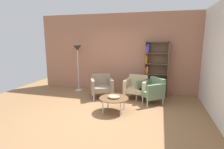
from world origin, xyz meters
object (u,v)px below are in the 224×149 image
object	(u,v)px
coffee_table_low	(114,99)
armchair_corner_red	(102,86)
armchair_near_window	(137,87)
floor_lamp_torchiere	(78,53)
decorative_bowl	(114,97)
armchair_by_bookshelf	(151,90)
bookshelf_tall	(155,69)

from	to	relation	value
coffee_table_low	armchair_corner_red	bearing A→B (deg)	123.39
armchair_near_window	floor_lamp_torchiere	bearing A→B (deg)	178.03
coffee_table_low	floor_lamp_torchiere	distance (m)	2.72
decorative_bowl	armchair_by_bookshelf	bearing A→B (deg)	47.62
decorative_bowl	armchair_by_bookshelf	size ratio (longest dim) A/B	0.34
armchair_corner_red	armchair_near_window	distance (m)	1.19
armchair_near_window	floor_lamp_torchiere	xyz separation A→B (m)	(-2.32, 0.40, 1.03)
bookshelf_tall	coffee_table_low	xyz separation A→B (m)	(-0.99, -1.88, -0.56)
armchair_near_window	coffee_table_low	bearing A→B (deg)	-101.95
coffee_table_low	floor_lamp_torchiere	xyz separation A→B (m)	(-1.86, 1.67, 1.08)
bookshelf_tall	decorative_bowl	world-z (taller)	bookshelf_tall
bookshelf_tall	armchair_corner_red	xyz separation A→B (m)	(-1.72, -0.78, -0.52)
armchair_by_bookshelf	coffee_table_low	bearing A→B (deg)	-81.86
decorative_bowl	armchair_by_bookshelf	world-z (taller)	armchair_by_bookshelf
bookshelf_tall	decorative_bowl	size ratio (longest dim) A/B	5.94
armchair_by_bookshelf	armchair_corner_red	bearing A→B (deg)	-131.36
bookshelf_tall	floor_lamp_torchiere	xyz separation A→B (m)	(-2.85, -0.21, 0.51)
coffee_table_low	floor_lamp_torchiere	bearing A→B (deg)	138.09
decorative_bowl	armchair_near_window	bearing A→B (deg)	70.13
floor_lamp_torchiere	coffee_table_low	bearing A→B (deg)	-41.91
coffee_table_low	armchair_near_window	bearing A→B (deg)	70.13
decorative_bowl	floor_lamp_torchiere	bearing A→B (deg)	138.09
armchair_by_bookshelf	floor_lamp_torchiere	world-z (taller)	floor_lamp_torchiere
decorative_bowl	armchair_corner_red	bearing A→B (deg)	123.39
coffee_table_low	armchair_near_window	world-z (taller)	armchair_near_window
decorative_bowl	bookshelf_tall	bearing A→B (deg)	62.11
coffee_table_low	decorative_bowl	distance (m)	0.06
bookshelf_tall	armchair_by_bookshelf	world-z (taller)	bookshelf_tall
bookshelf_tall	armchair_corner_red	size ratio (longest dim) A/B	2.07
floor_lamp_torchiere	bookshelf_tall	bearing A→B (deg)	4.15
coffee_table_low	armchair_by_bookshelf	xyz separation A→B (m)	(0.95, 1.04, 0.04)
armchair_near_window	decorative_bowl	bearing A→B (deg)	-101.95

